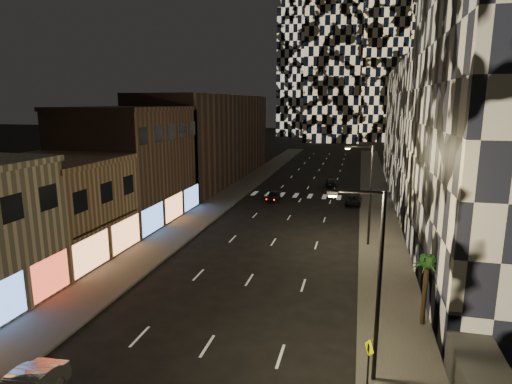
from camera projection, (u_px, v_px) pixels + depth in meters
The scene contains 16 objects.
sidewalk_left at pixel (235, 192), 62.35m from camera, with size 4.00×120.00×0.15m, color #47443F.
sidewalk_right at pixel (377, 199), 57.71m from camera, with size 4.00×120.00×0.15m, color #47443F.
curb_left at pixel (249, 192), 61.86m from camera, with size 0.20×120.00×0.15m, color #4C4C47.
curb_right at pixel (361, 198), 58.20m from camera, with size 0.20×120.00×0.15m, color #4C4C47.
retail_tan at pixel (55, 211), 35.58m from camera, with size 10.00×10.00×8.00m, color #8A6E52.
retail_brown at pixel (131, 166), 47.06m from camera, with size 10.00×15.00×12.00m, color #50372D.
retail_filler_left at pixel (211, 138), 72.06m from camera, with size 10.00×40.00×14.00m, color #50372D.
midrise_base at pixel (420, 254), 32.64m from camera, with size 0.60×25.00×3.00m, color #383838.
midrise_filler_right at pixel (452, 130), 60.23m from camera, with size 16.00×40.00×18.00m, color #232326.
streetlight_near at pixel (374, 274), 18.97m from camera, with size 2.55×0.25×9.00m.
streetlight_far at pixel (368, 188), 37.99m from camera, with size 2.55×0.25×9.00m.
car_dark_midlane at pixel (273, 196), 56.76m from camera, with size 1.59×3.94×1.34m, color black.
car_dark_oncoming at pixel (331, 183), 66.68m from camera, with size 1.66×4.09×1.19m, color black.
car_dark_rightlane at pixel (354, 200), 54.55m from camera, with size 1.89×4.09×1.14m, color black.
ped_sign at pixel (369, 356), 19.04m from camera, with size 0.38×0.74×2.38m.
palm_tree at pixel (427, 268), 24.31m from camera, with size 2.14×2.11×4.20m.
Camera 1 is at (7.46, -8.56, 12.81)m, focal length 30.00 mm.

